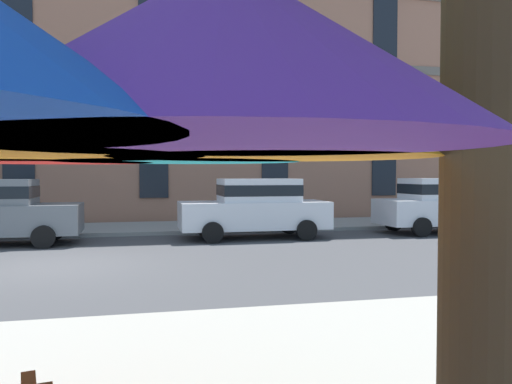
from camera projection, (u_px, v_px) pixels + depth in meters
name	position (u px, v px, depth m)	size (l,w,h in m)	color
ground_plane	(48.00, 267.00, 10.59)	(120.00, 120.00, 0.00)	#424244
sidewalk_far	(83.00, 229.00, 17.21)	(56.00, 3.60, 0.12)	gray
apartment_building	(98.00, 16.00, 24.85)	(38.73, 12.08, 19.20)	#A87056
sedan_white	(255.00, 206.00, 15.33)	(4.40, 1.98, 1.78)	silver
sedan_white_midblock	(443.00, 204.00, 16.75)	(4.40, 1.98, 1.78)	silver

